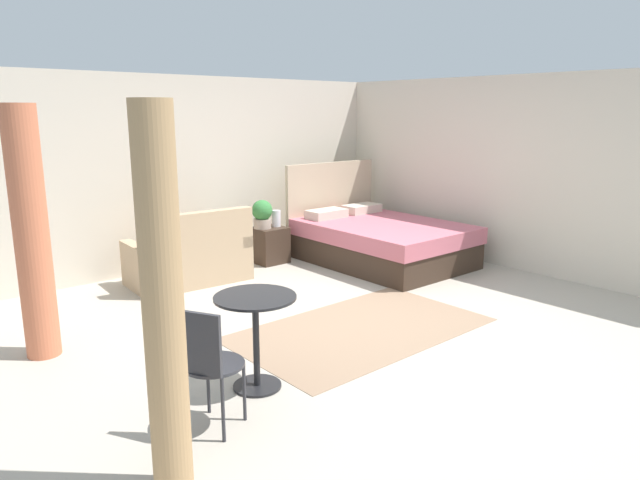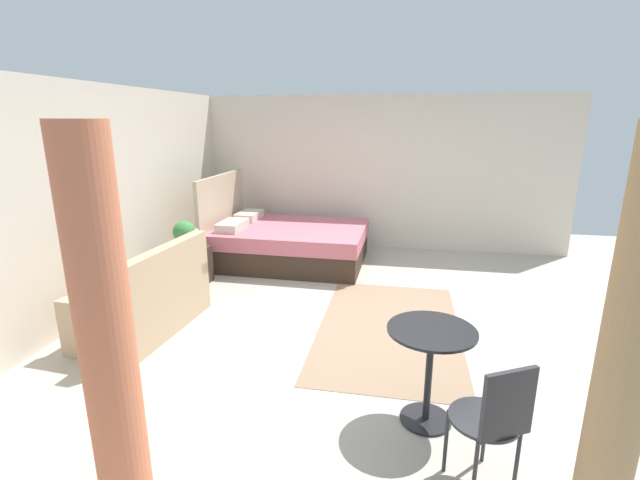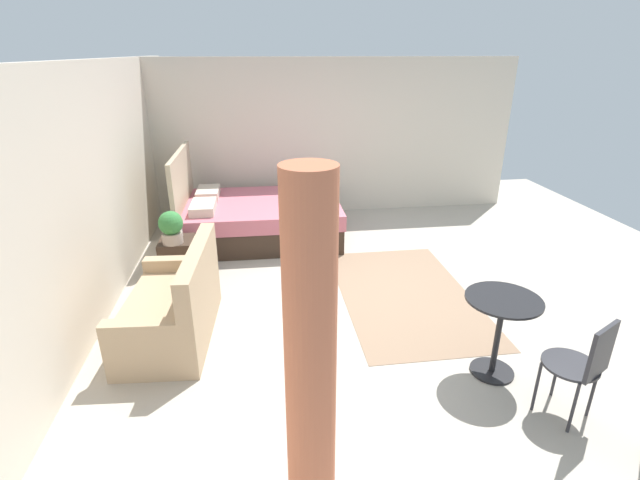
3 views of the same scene
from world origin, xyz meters
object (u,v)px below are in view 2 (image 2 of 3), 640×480
bed (286,242)px  couch (147,302)px  balcony_table (430,358)px  cafe_chair_near_window (495,417)px  nightstand (192,266)px  potted_plant (184,235)px  vase (195,238)px

bed → couch: bed is taller
balcony_table → cafe_chair_near_window: bearing=-151.9°
nightstand → cafe_chair_near_window: 4.36m
potted_plant → nightstand: bearing=-12.0°
couch → cafe_chair_near_window: size_ratio=1.68×
nightstand → vase: 0.38m
nightstand → balcony_table: 3.73m
nightstand → couch: bearing=-173.4°
balcony_table → nightstand: bearing=52.4°
nightstand → vase: vase is taller
bed → vase: 1.46m
bed → vase: size_ratio=9.99×
balcony_table → cafe_chair_near_window: cafe_chair_near_window is taller
bed → balcony_table: bed is taller
couch → nightstand: size_ratio=2.93×
vase → bed: bearing=-42.7°
couch → balcony_table: 2.96m
potted_plant → balcony_table: (-2.17, -2.97, -0.19)m
bed → couch: 2.62m
cafe_chair_near_window → couch: bearing=63.4°
cafe_chair_near_window → vase: bearing=47.5°
couch → balcony_table: couch is taller
nightstand → potted_plant: potted_plant is taller
vase → balcony_table: balcony_table is taller
nightstand → cafe_chair_near_window: bearing=-131.3°
couch → cafe_chair_near_window: bearing=-116.6°
bed → vase: bed is taller
bed → cafe_chair_near_window: bed is taller
couch → vase: size_ratio=6.40×
cafe_chair_near_window → potted_plant: bearing=49.8°
couch → potted_plant: bearing=8.1°
nightstand → potted_plant: 0.46m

